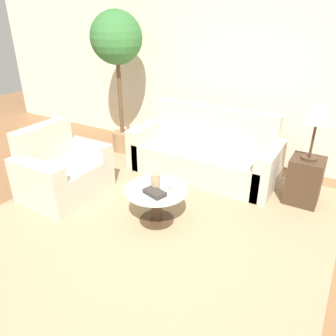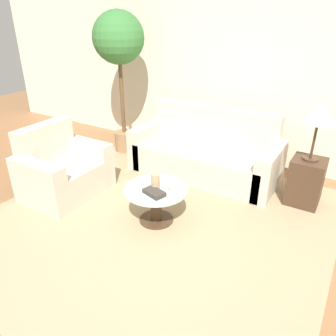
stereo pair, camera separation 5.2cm
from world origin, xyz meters
TOP-DOWN VIEW (x-y plane):
  - ground_plane at (0.00, 0.00)m, footprint 14.00×14.00m
  - wall_back at (0.00, 2.75)m, footprint 10.00×0.06m
  - rug at (-0.14, 0.62)m, footprint 3.61×3.60m
  - sofa_main at (-0.19, 2.01)m, footprint 2.06×0.84m
  - armchair at (-1.51, 0.54)m, footprint 0.78×1.00m
  - coffee_table at (-0.14, 0.62)m, footprint 0.69×0.69m
  - side_table at (1.18, 1.87)m, footprint 0.38×0.38m
  - table_lamp at (1.18, 1.87)m, footprint 0.35×0.35m
  - potted_plant at (-1.70, 2.06)m, footprint 0.76×0.76m
  - vase at (-0.14, 0.62)m, footprint 0.10×0.10m
  - bowl at (0.06, 0.72)m, footprint 0.18×0.18m
  - book_stack at (-0.09, 0.51)m, footprint 0.26×0.20m

SIDE VIEW (x-z plane):
  - ground_plane at x=0.00m, z-range 0.00..0.00m
  - rug at x=-0.14m, z-range 0.00..0.01m
  - coffee_table at x=-0.14m, z-range 0.06..0.47m
  - armchair at x=-1.51m, z-range -0.15..0.72m
  - sofa_main at x=-0.19m, z-range -0.17..0.74m
  - side_table at x=1.18m, z-range 0.00..0.57m
  - book_stack at x=-0.09m, z-range 0.41..0.45m
  - bowl at x=0.06m, z-range 0.41..0.46m
  - vase at x=-0.14m, z-range 0.41..0.59m
  - table_lamp at x=1.18m, z-range 0.78..1.46m
  - wall_back at x=0.00m, z-range 0.00..2.60m
  - potted_plant at x=-1.70m, z-range 0.57..2.72m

